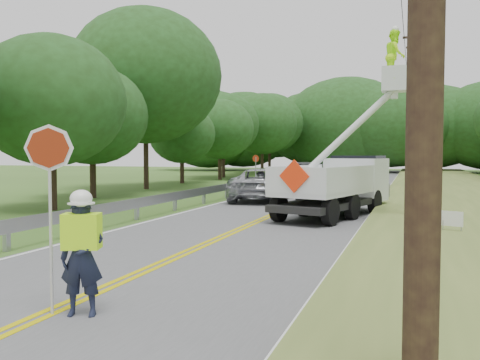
% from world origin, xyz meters
% --- Properties ---
extents(ground, '(140.00, 140.00, 0.00)m').
position_xyz_m(ground, '(0.00, 0.00, 0.00)').
color(ground, '#37541F').
rests_on(ground, ground).
extents(road, '(7.20, 96.00, 0.03)m').
position_xyz_m(road, '(0.00, 14.00, 0.01)').
color(road, '#545557').
rests_on(road, ground).
extents(guardrail, '(0.18, 48.00, 0.77)m').
position_xyz_m(guardrail, '(-4.02, 14.91, 0.55)').
color(guardrail, '#9C9EA5').
rests_on(guardrail, ground).
extents(utility_poles, '(1.60, 43.30, 10.00)m').
position_xyz_m(utility_poles, '(5.00, 17.02, 5.27)').
color(utility_poles, black).
rests_on(utility_poles, ground).
extents(tall_grass_verge, '(7.00, 96.00, 0.30)m').
position_xyz_m(tall_grass_verge, '(7.10, 14.00, 0.15)').
color(tall_grass_verge, '#566A2E').
rests_on(tall_grass_verge, ground).
extents(treeline_left, '(10.26, 54.51, 11.45)m').
position_xyz_m(treeline_left, '(-10.83, 27.38, 5.61)').
color(treeline_left, '#332319').
rests_on(treeline_left, ground).
extents(treeline_horizon, '(56.99, 14.18, 12.37)m').
position_xyz_m(treeline_horizon, '(0.86, 56.16, 5.50)').
color(treeline_horizon, '#203F16').
rests_on(treeline_horizon, ground).
extents(flagger, '(1.05, 0.61, 2.69)m').
position_xyz_m(flagger, '(0.52, -2.54, 0.98)').
color(flagger, '#191E33').
rests_on(flagger, road).
extents(bucket_truck, '(4.30, 6.62, 6.28)m').
position_xyz_m(bucket_truck, '(2.59, 10.72, 1.46)').
color(bucket_truck, black).
rests_on(bucket_truck, road).
extents(suv_silver, '(3.27, 5.88, 1.55)m').
position_xyz_m(suv_silver, '(-1.98, 15.29, 0.80)').
color(suv_silver, '#A9ABB1').
rests_on(suv_silver, road).
extents(suv_darkgrey, '(4.28, 6.21, 1.67)m').
position_xyz_m(suv_darkgrey, '(-2.45, 26.90, 0.85)').
color(suv_darkgrey, '#3B3E43').
rests_on(suv_darkgrey, road).
extents(stop_sign_permanent, '(0.35, 0.34, 2.20)m').
position_xyz_m(stop_sign_permanent, '(-4.51, 22.50, 1.43)').
color(stop_sign_permanent, '#9C9EA5').
rests_on(stop_sign_permanent, ground).
extents(yard_sign, '(0.52, 0.24, 0.80)m').
position_xyz_m(yard_sign, '(5.90, 5.72, 0.58)').
color(yard_sign, white).
rests_on(yard_sign, ground).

